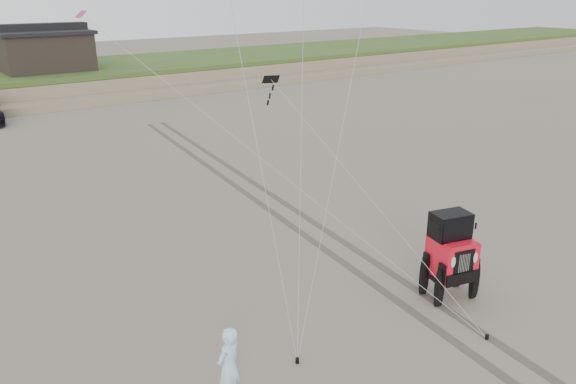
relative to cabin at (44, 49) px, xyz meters
name	(u,v)px	position (x,y,z in m)	size (l,w,h in m)	color
ground	(402,321)	(-2.00, -37.00, -3.24)	(160.00, 160.00, 0.00)	#6B6054
dune_ridge	(18,84)	(-2.00, 0.50, -2.42)	(160.00, 14.25, 1.73)	#7A6B54
cabin	(44,49)	(0.00, 0.00, 0.00)	(6.40, 5.40, 3.35)	black
jeep	(451,265)	(-0.24, -36.91, -2.35)	(2.06, 4.77, 1.78)	red
man	(229,367)	(-6.69, -36.97, -2.42)	(0.60, 0.39, 1.64)	#99DCED
stake_main	(297,361)	(-4.94, -36.76, -3.18)	(0.08, 0.08, 0.12)	black
stake_aux	(487,337)	(-1.05, -38.63, -3.18)	(0.08, 0.08, 0.12)	black
tire_tracks	(274,204)	(0.00, -29.00, -3.23)	(5.22, 29.74, 0.01)	#4C443D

